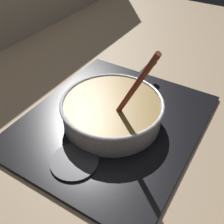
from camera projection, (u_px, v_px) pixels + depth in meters
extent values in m
cube|color=#9E8466|center=(152.00, 156.00, 0.74)|extent=(2.40, 1.60, 0.04)
cube|color=black|center=(112.00, 122.00, 0.80)|extent=(0.56, 0.48, 0.01)
torus|color=#592D0C|center=(112.00, 120.00, 0.80)|extent=(0.16, 0.16, 0.01)
cylinder|color=#262628|center=(74.00, 161.00, 0.68)|extent=(0.12, 0.12, 0.01)
cylinder|color=silver|center=(112.00, 112.00, 0.78)|extent=(0.28, 0.28, 0.07)
cylinder|color=olive|center=(112.00, 111.00, 0.78)|extent=(0.27, 0.27, 0.06)
torus|color=silver|center=(112.00, 103.00, 0.76)|extent=(0.29, 0.29, 0.01)
cylinder|color=black|center=(145.00, 71.00, 0.90)|extent=(0.14, 0.02, 0.02)
cylinder|color=beige|center=(77.00, 121.00, 0.72)|extent=(0.04, 0.04, 0.01)
cylinder|color=beige|center=(124.00, 113.00, 0.74)|extent=(0.03, 0.03, 0.01)
cylinder|color=#E5CC7A|center=(131.00, 107.00, 0.76)|extent=(0.03, 0.03, 0.01)
cylinder|color=#EDD88C|center=(102.00, 96.00, 0.80)|extent=(0.03, 0.03, 0.01)
cylinder|color=maroon|center=(134.00, 88.00, 0.64)|extent=(0.04, 0.12, 0.23)
cube|color=brown|center=(116.00, 113.00, 0.74)|extent=(0.04, 0.05, 0.01)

